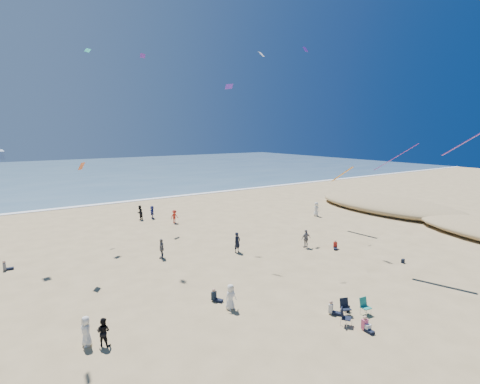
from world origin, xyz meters
TOP-DOWN VIEW (x-y plane):
  - ground at (0.00, 0.00)m, footprint 220.00×220.00m
  - ocean at (0.00, 95.00)m, footprint 220.00×100.00m
  - surf_line at (0.00, 45.00)m, footprint 220.00×1.20m
  - standing_flyers at (5.57, 16.09)m, footprint 35.21×46.22m
  - seated_group at (2.30, 8.08)m, footprint 26.79×22.55m
  - chair_cluster at (5.04, 0.73)m, footprint 2.75×1.61m
  - white_tote at (4.56, -0.70)m, footprint 0.35×0.20m
  - black_backpack at (5.44, 1.48)m, footprint 0.30×0.22m
  - navy_bag at (16.13, 4.51)m, footprint 0.28×0.18m
  - kites_aloft at (9.51, 13.29)m, footprint 38.90×39.52m

SIDE VIEW (x-z plane):
  - ground at x=0.00m, z-range 0.00..0.00m
  - ocean at x=0.00m, z-range 0.00..0.06m
  - surf_line at x=0.00m, z-range 0.00..0.08m
  - navy_bag at x=16.13m, z-range 0.00..0.34m
  - black_backpack at x=5.44m, z-range 0.00..0.38m
  - white_tote at x=4.56m, z-range 0.00..0.40m
  - seated_group at x=2.30m, z-range 0.00..0.84m
  - chair_cluster at x=5.04m, z-range 0.00..1.00m
  - standing_flyers at x=5.57m, z-range -0.08..1.80m
  - kites_aloft at x=9.51m, z-range 0.23..30.23m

